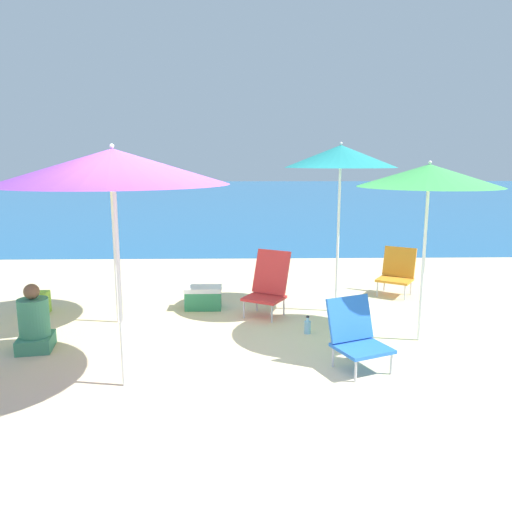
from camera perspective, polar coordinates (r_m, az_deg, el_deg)
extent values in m
plane|color=beige|center=(5.25, -4.68, -13.05)|extent=(60.00, 60.00, 0.00)
cube|color=#23669E|center=(30.80, -1.95, 6.97)|extent=(60.00, 40.00, 0.01)
cylinder|color=white|center=(6.74, -15.83, 0.44)|extent=(0.04, 0.04, 1.91)
cone|color=yellow|center=(6.63, -16.34, 9.85)|extent=(1.82, 1.82, 0.30)
sphere|color=white|center=(6.63, -16.41, 11.31)|extent=(0.04, 0.04, 0.04)
cylinder|color=white|center=(6.14, 18.57, -1.06)|extent=(0.04, 0.04, 1.83)
cone|color=#47B756|center=(6.03, 19.18, 8.68)|extent=(1.62, 1.62, 0.25)
sphere|color=white|center=(6.02, 19.26, 10.08)|extent=(0.04, 0.04, 0.04)
cylinder|color=white|center=(7.06, 9.34, 1.69)|extent=(0.04, 0.04, 2.03)
cone|color=teal|center=(6.97, 9.64, 11.18)|extent=(1.53, 1.53, 0.30)
sphere|color=white|center=(6.98, 9.69, 12.58)|extent=(0.04, 0.04, 0.04)
cylinder|color=white|center=(4.79, -15.33, -3.64)|extent=(0.04, 0.04, 1.92)
cone|color=purple|center=(4.64, -16.03, 9.80)|extent=(2.07, 2.07, 0.31)
sphere|color=white|center=(4.65, -16.15, 11.98)|extent=(0.04, 0.04, 0.04)
cylinder|color=silver|center=(6.84, -1.40, -6.14)|extent=(0.02, 0.02, 0.25)
cylinder|color=silver|center=(6.65, 1.83, -6.64)|extent=(0.02, 0.02, 0.25)
cylinder|color=silver|center=(7.16, 0.09, -5.35)|extent=(0.02, 0.02, 0.25)
cylinder|color=silver|center=(6.98, 3.20, -5.80)|extent=(0.02, 0.02, 0.25)
cube|color=red|center=(6.86, 0.93, -4.84)|extent=(0.66, 0.63, 0.04)
cube|color=red|center=(6.98, 1.77, -1.82)|extent=(0.55, 0.45, 0.59)
cylinder|color=silver|center=(5.07, 11.32, -12.78)|extent=(0.02, 0.02, 0.22)
cylinder|color=silver|center=(5.32, 15.21, -11.80)|extent=(0.02, 0.02, 0.22)
cylinder|color=silver|center=(5.37, 8.81, -11.31)|extent=(0.02, 0.02, 0.22)
cylinder|color=silver|center=(5.60, 12.59, -10.47)|extent=(0.02, 0.02, 0.22)
cube|color=blue|center=(5.29, 12.05, -10.27)|extent=(0.65, 0.63, 0.04)
cube|color=blue|center=(5.38, 10.67, -7.01)|extent=(0.54, 0.36, 0.45)
cylinder|color=silver|center=(8.14, 13.69, -3.70)|extent=(0.02, 0.02, 0.24)
cylinder|color=silver|center=(8.03, 16.64, -4.05)|extent=(0.02, 0.02, 0.24)
cylinder|color=silver|center=(8.49, 14.46, -3.13)|extent=(0.02, 0.02, 0.24)
cylinder|color=silver|center=(8.38, 17.29, -3.46)|extent=(0.02, 0.02, 0.24)
cube|color=orange|center=(8.22, 15.57, -2.65)|extent=(0.67, 0.64, 0.04)
cube|color=orange|center=(8.38, 16.06, -0.63)|extent=(0.50, 0.39, 0.47)
cube|color=#3F8C66|center=(6.30, -23.84, -9.04)|extent=(0.44, 0.49, 0.16)
cylinder|color=#3F8C66|center=(6.21, -24.06, -6.45)|extent=(0.33, 0.33, 0.44)
sphere|color=brown|center=(6.13, -24.28, -3.72)|extent=(0.17, 0.17, 0.17)
cube|color=#8ECC3D|center=(7.69, -23.46, -4.87)|extent=(0.24, 0.18, 0.31)
cube|color=#8ECC3D|center=(7.62, -23.72, -5.54)|extent=(0.17, 0.03, 0.14)
cylinder|color=#8CCCEA|center=(6.31, 5.90, -8.12)|extent=(0.08, 0.08, 0.16)
cylinder|color=#8CCCEA|center=(6.27, 5.92, -7.21)|extent=(0.04, 0.04, 0.05)
cylinder|color=black|center=(6.26, 5.93, -6.92)|extent=(0.04, 0.04, 0.02)
cube|color=#338C59|center=(7.31, -6.04, -5.01)|extent=(0.51, 0.31, 0.26)
cube|color=white|center=(7.26, -6.07, -3.76)|extent=(0.53, 0.32, 0.07)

